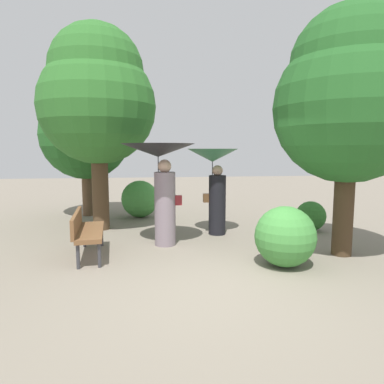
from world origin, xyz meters
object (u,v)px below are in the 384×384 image
tree_near_left (97,95)px  tree_near_right (350,95)px  park_bench (86,229)px  tree_mid_left (85,128)px  path_marker_post (269,241)px  person_right (214,173)px  person_left (160,169)px

tree_near_left → tree_near_right: tree_near_left is taller
park_bench → tree_near_left: bearing=-5.2°
tree_mid_left → path_marker_post: size_ratio=6.90×
person_right → tree_near_left: bearing=80.8°
person_left → tree_near_left: (-1.42, 1.61, 1.67)m
tree_mid_left → path_marker_post: 6.48m
tree_near_right → path_marker_post: size_ratio=7.62×
park_bench → tree_near_right: size_ratio=0.34×
tree_mid_left → park_bench: bearing=-81.1°
tree_near_left → path_marker_post: 5.19m
tree_mid_left → person_left: bearing=-59.9°
park_bench → tree_near_right: (4.73, -0.50, 2.41)m
tree_near_left → tree_mid_left: 2.12m
person_left → tree_near_right: (3.33, -1.12, 1.36)m
tree_mid_left → path_marker_post: bearing=-48.9°
person_right → park_bench: 3.13m
person_right → tree_near_left: tree_near_left is taller
park_bench → path_marker_post: bearing=-102.8°
person_right → park_bench: (-2.65, -1.38, -0.92)m
tree_near_left → person_left: bearing=-48.7°
tree_mid_left → path_marker_post: tree_mid_left is taller
person_right → tree_mid_left: 4.46m
person_left → person_right: (1.26, 0.76, -0.13)m
person_left → path_marker_post: person_left is taller
path_marker_post → park_bench: bearing=172.9°
person_left → tree_near_left: bearing=49.8°
person_left → tree_near_left: 2.72m
person_left → tree_mid_left: 4.20m
person_right → park_bench: size_ratio=1.29×
person_left → person_right: 1.47m
tree_near_right → tree_mid_left: tree_near_right is taller
park_bench → tree_near_left: (-0.02, 2.23, 2.73)m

